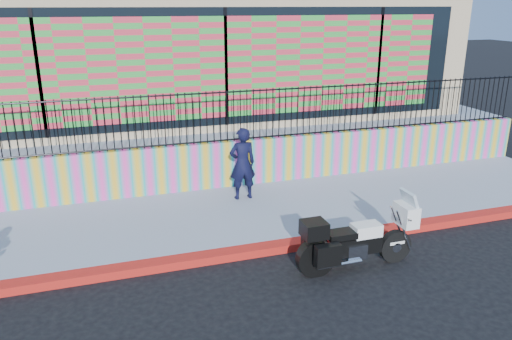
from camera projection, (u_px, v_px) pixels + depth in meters
name	position (u px, v px, depth m)	size (l,w,h in m)	color
ground	(285.00, 249.00, 9.23)	(90.00, 90.00, 0.00)	black
red_curb	(285.00, 246.00, 9.21)	(16.00, 0.30, 0.15)	red
sidewalk	(257.00, 212.00, 10.70)	(16.00, 3.00, 0.15)	#939BB1
mural_wall	(237.00, 163.00, 11.94)	(16.00, 0.20, 1.10)	#FF43B3
metal_fence	(236.00, 116.00, 11.58)	(15.80, 0.04, 1.20)	black
elevated_platform	(195.00, 121.00, 16.57)	(16.00, 10.00, 1.25)	#939BB1
storefront_building	(193.00, 40.00, 15.54)	(14.00, 8.06, 4.00)	tan
police_motorcycle	(355.00, 239.00, 8.41)	(2.11, 0.70, 1.31)	black
police_officer	(242.00, 164.00, 11.02)	(0.59, 0.39, 1.63)	black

